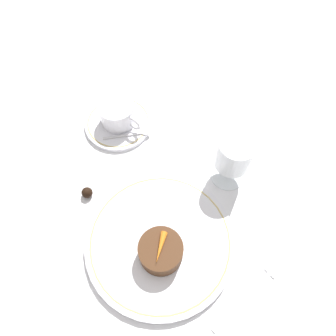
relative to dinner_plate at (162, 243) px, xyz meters
The scene contains 10 objects.
ground_plane 0.05m from the dinner_plate, 94.80° to the left, with size 3.00×3.00×0.00m, color white.
dinner_plate is the anchor object (origin of this frame).
saucer 0.30m from the dinner_plate, 147.04° to the left, with size 0.15×0.15×0.01m.
coffee_cup 0.30m from the dinner_plate, 146.42° to the left, with size 0.10×0.08×0.05m.
spoon 0.25m from the dinner_plate, 142.20° to the left, with size 0.08×0.08×0.00m.
wine_glass 0.21m from the dinner_plate, 83.97° to the left, with size 0.07×0.07×0.12m.
fork 0.19m from the dinner_plate, 14.95° to the left, with size 0.06×0.19×0.01m.
dessert_cake 0.04m from the dinner_plate, 56.64° to the right, with size 0.08×0.08×0.04m.
carrot_garnish 0.06m from the dinner_plate, 56.64° to the right, with size 0.03×0.05×0.01m.
chocolate_truffle 0.18m from the dinner_plate, behind, with size 0.02×0.02×0.02m.
Camera 1 is at (0.12, -0.18, 0.61)m, focal length 35.00 mm.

